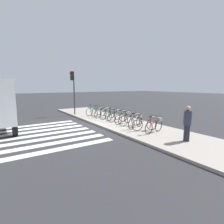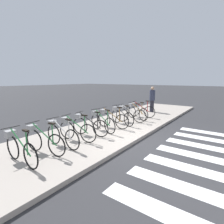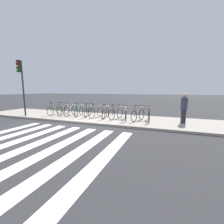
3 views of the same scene
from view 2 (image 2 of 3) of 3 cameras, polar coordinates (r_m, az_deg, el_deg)
The scene contains 14 objects.
ground_plane at distance 6.31m, azimuth 8.39°, elevation -9.68°, with size 120.00×120.00×0.00m, color #2D2D30.
sidewalk at distance 7.19m, azimuth -3.74°, elevation -6.53°, with size 17.98×3.40×0.12m.
parked_bicycle_0 at distance 4.95m, azimuth -28.14°, elevation -10.01°, with size 0.46×1.51×0.93m.
parked_bicycle_1 at distance 5.32m, azimuth -21.85°, elevation -8.13°, with size 0.46×1.50×0.93m.
parked_bicycle_2 at distance 5.65m, azimuth -16.51°, elevation -6.68°, with size 0.46×1.51×0.93m.
parked_bicycle_3 at distance 6.07m, azimuth -12.06°, elevation -5.29°, with size 0.46×1.49×0.93m.
parked_bicycle_4 at distance 6.55m, azimuth -7.93°, elevation -3.98°, with size 0.49×1.49×0.93m.
parked_bicycle_5 at distance 7.02m, azimuth -3.61°, elevation -2.91°, with size 0.50×1.48×0.93m.
parked_bicycle_6 at distance 7.49m, azimuth -0.42°, elevation -2.01°, with size 0.46×1.50×0.93m.
parked_bicycle_7 at distance 8.09m, azimuth 2.92°, elevation -1.08°, with size 0.57×1.46×0.93m.
parked_bicycle_8 at distance 8.54m, azimuth 5.56°, elevation -0.50°, with size 0.60×1.45×0.93m.
parked_bicycle_9 at distance 9.23m, azimuth 7.89°, elevation 0.30°, with size 0.63×1.44×0.93m.
parked_bicycle_10 at distance 9.77m, azimuth 9.11°, elevation 0.83°, with size 0.46×1.50×0.93m.
pedestrian at distance 11.39m, azimuth 12.97°, elevation 4.22°, with size 0.34×0.34×1.61m.
Camera 2 is at (-5.27, -2.72, 2.18)m, focal length 28.00 mm.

